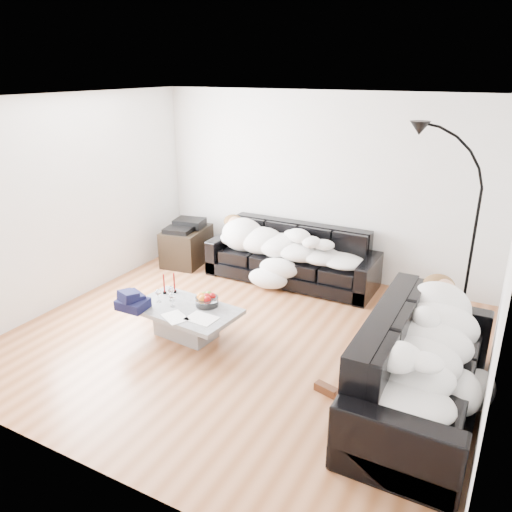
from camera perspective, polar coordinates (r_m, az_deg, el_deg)
The scene contains 24 objects.
ground at distance 5.72m, azimuth -1.43°, elevation -9.41°, with size 5.00×5.00×0.00m, color #94542C.
wall_back at distance 7.17m, azimuth 7.42°, elevation 7.88°, with size 5.00×0.02×2.60m, color silver.
wall_left at distance 6.74m, azimuth -20.49°, elevation 5.93°, with size 0.02×4.50×2.60m, color silver.
wall_right at distance 4.58m, azimuth 26.84°, elevation -1.69°, with size 0.02×4.50×2.60m, color silver.
ceiling at distance 4.96m, azimuth -1.71°, elevation 17.58°, with size 5.00×5.00×0.00m, color white.
sofa_back at distance 7.07m, azimuth 4.09°, elevation 0.13°, with size 2.40×0.83×0.79m, color black.
sofa_right at distance 4.68m, azimuth 18.63°, elevation -11.68°, with size 2.21×0.95×0.89m, color black.
sleeper_back at distance 6.95m, azimuth 3.97°, elevation 1.79°, with size 2.03×0.70×0.41m, color white, non-canonical shape.
sleeper_right at distance 4.58m, azimuth 18.92°, elevation -9.51°, with size 1.89×0.80×0.46m, color white, non-canonical shape.
teal_cushion at distance 5.16m, azimuth 19.70°, elevation -5.22°, with size 0.36×0.30×0.20m, color #0D5C47.
coffee_table at distance 5.76m, azimuth -8.02°, elevation -7.45°, with size 1.19×0.70×0.35m, color #939699.
fruit_bowl at distance 5.67m, azimuth -5.65°, elevation -4.92°, with size 0.26×0.26×0.16m, color white.
wine_glass_a at distance 5.84m, azimuth -9.67°, elevation -4.24°, with size 0.07×0.07×0.18m, color white.
wine_glass_b at distance 5.83m, azimuth -11.09°, elevation -4.48°, with size 0.07×0.07×0.16m, color white.
wine_glass_c at distance 5.70m, azimuth -9.56°, elevation -4.94°, with size 0.07×0.07×0.17m, color white.
candle_left at distance 6.01m, azimuth -10.46°, elevation -3.18°, with size 0.05×0.05×0.25m, color maroon.
candle_right at distance 6.02m, azimuth -9.33°, elevation -3.06°, with size 0.05×0.05×0.25m, color maroon.
newspaper_a at distance 5.42m, azimuth -6.24°, elevation -7.09°, with size 0.32×0.25×0.01m, color silver.
newspaper_b at distance 5.48m, azimuth -9.23°, elevation -6.90°, with size 0.30×0.21×0.01m, color silver.
navy_jacket at distance 5.71m, azimuth -13.93°, elevation -4.33°, with size 0.35×0.29×0.17m, color black, non-canonical shape.
shoes at distance 4.93m, azimuth 9.22°, elevation -14.60°, with size 0.39×0.29×0.09m, color #472311, non-canonical shape.
av_cabinet at distance 7.83m, azimuth -7.90°, elevation 1.16°, with size 0.55×0.80×0.55m, color black.
stereo at distance 7.72m, azimuth -8.03°, elevation 3.55°, with size 0.44×0.34×0.13m, color black.
floor_lamp at distance 6.00m, azimuth 23.50°, elevation 1.06°, with size 0.75×0.30×2.06m, color black, non-canonical shape.
Camera 1 is at (2.45, -4.30, 2.87)m, focal length 35.00 mm.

